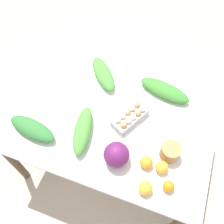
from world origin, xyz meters
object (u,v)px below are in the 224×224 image
at_px(cabbage_purple, 116,155).
at_px(orange_3, 169,186).
at_px(egg_carton, 130,117).
at_px(greens_bunch_scallion, 165,90).
at_px(greens_bunch_chard, 83,130).
at_px(greens_bunch_kale, 32,129).
at_px(orange_2, 146,162).
at_px(orange_1, 145,188).
at_px(paper_bag, 170,152).
at_px(greens_bunch_dandelion, 103,74).
at_px(orange_0, 162,167).

distance_m(cabbage_purple, orange_3, 0.35).
bearing_deg(egg_carton, orange_3, -108.97).
distance_m(greens_bunch_scallion, greens_bunch_chard, 0.66).
relative_size(cabbage_purple, greens_bunch_chard, 0.44).
bearing_deg(greens_bunch_kale, orange_2, -177.31).
relative_size(egg_carton, greens_bunch_kale, 0.82).
distance_m(egg_carton, orange_1, 0.48).
relative_size(cabbage_purple, egg_carton, 0.56).
bearing_deg(greens_bunch_kale, paper_bag, -170.42).
relative_size(paper_bag, orange_3, 1.78).
bearing_deg(orange_3, greens_bunch_kale, -3.55).
relative_size(paper_bag, greens_bunch_kale, 0.36).
bearing_deg(orange_2, orange_3, 149.88).
bearing_deg(egg_carton, greens_bunch_dandelion, 73.40).
height_order(paper_bag, orange_3, paper_bag).
distance_m(greens_bunch_kale, greens_bunch_chard, 0.33).
xyz_separation_m(greens_bunch_kale, orange_3, (-0.93, 0.06, -0.01)).
relative_size(greens_bunch_chard, orange_3, 5.16).
distance_m(greens_bunch_scallion, orange_2, 0.57).
relative_size(greens_bunch_dandelion, greens_bunch_scallion, 0.93).
bearing_deg(greens_bunch_chard, egg_carton, -141.24).
bearing_deg(greens_bunch_kale, orange_0, -177.41).
height_order(greens_bunch_chard, orange_1, greens_bunch_chard).
xyz_separation_m(greens_bunch_dandelion, orange_1, (-0.54, 0.71, -0.00)).
distance_m(greens_bunch_chard, orange_0, 0.55).
xyz_separation_m(greens_bunch_scallion, orange_3, (-0.19, 0.67, -0.00)).
relative_size(greens_bunch_kale, orange_3, 5.00).
relative_size(paper_bag, orange_1, 1.48).
height_order(paper_bag, orange_1, paper_bag).
bearing_deg(cabbage_purple, paper_bag, -154.56).
xyz_separation_m(paper_bag, greens_bunch_dandelion, (0.62, -0.45, -0.01)).
bearing_deg(greens_bunch_scallion, cabbage_purple, 75.40).
distance_m(greens_bunch_scallion, orange_0, 0.58).
bearing_deg(orange_2, orange_0, -178.25).
relative_size(orange_0, orange_3, 1.13).
xyz_separation_m(orange_2, orange_3, (-0.16, 0.09, -0.00)).
bearing_deg(paper_bag, cabbage_purple, 25.44).
height_order(egg_carton, greens_bunch_chard, egg_carton).
height_order(orange_0, orange_2, same).
bearing_deg(greens_bunch_dandelion, greens_bunch_scallion, -178.80).
height_order(greens_bunch_chard, orange_2, greens_bunch_chard).
bearing_deg(greens_bunch_chard, orange_1, 155.89).
bearing_deg(orange_3, greens_bunch_scallion, -74.30).
height_order(greens_bunch_scallion, orange_3, greens_bunch_scallion).
height_order(greens_bunch_chard, orange_3, greens_bunch_chard).
relative_size(egg_carton, paper_bag, 2.30).
bearing_deg(cabbage_purple, orange_0, -173.23).
xyz_separation_m(cabbage_purple, orange_2, (-0.18, -0.03, -0.04)).
relative_size(egg_carton, orange_2, 3.59).
distance_m(greens_bunch_chard, orange_2, 0.45).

